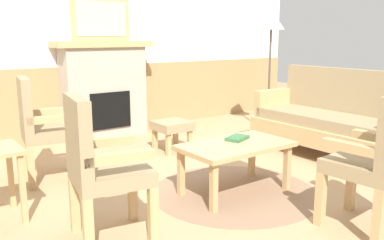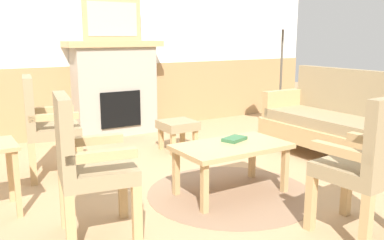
# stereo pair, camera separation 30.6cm
# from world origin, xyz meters

# --- Properties ---
(ground_plane) EXTENTS (14.00, 14.00, 0.00)m
(ground_plane) POSITION_xyz_m (0.00, 0.00, 0.00)
(ground_plane) COLOR tan
(wall_back) EXTENTS (7.20, 0.14, 2.70)m
(wall_back) POSITION_xyz_m (0.00, 2.60, 1.31)
(wall_back) COLOR white
(wall_back) RESTS_ON ground_plane
(fireplace) EXTENTS (1.30, 0.44, 1.28)m
(fireplace) POSITION_xyz_m (0.00, 2.35, 0.65)
(fireplace) COLOR #A39989
(fireplace) RESTS_ON ground_plane
(framed_picture) EXTENTS (0.80, 0.04, 0.56)m
(framed_picture) POSITION_xyz_m (0.00, 2.35, 1.56)
(framed_picture) COLOR tan
(framed_picture) RESTS_ON fireplace
(couch) EXTENTS (0.70, 1.80, 0.98)m
(couch) POSITION_xyz_m (1.66, -0.07, 0.40)
(couch) COLOR tan
(couch) RESTS_ON ground_plane
(coffee_table) EXTENTS (0.96, 0.56, 0.44)m
(coffee_table) POSITION_xyz_m (0.03, -0.25, 0.39)
(coffee_table) COLOR tan
(coffee_table) RESTS_ON ground_plane
(round_rug) EXTENTS (1.45, 1.45, 0.01)m
(round_rug) POSITION_xyz_m (0.03, -0.25, 0.00)
(round_rug) COLOR #896B51
(round_rug) RESTS_ON ground_plane
(book_on_table) EXTENTS (0.25, 0.20, 0.03)m
(book_on_table) POSITION_xyz_m (0.12, -0.16, 0.46)
(book_on_table) COLOR #33663D
(book_on_table) RESTS_ON coffee_table
(footstool) EXTENTS (0.40, 0.40, 0.36)m
(footstool) POSITION_xyz_m (0.32, 1.18, 0.28)
(footstool) COLOR tan
(footstool) RESTS_ON ground_plane
(armchair_near_fireplace) EXTENTS (0.55, 0.55, 0.98)m
(armchair_near_fireplace) POSITION_xyz_m (-1.27, -0.36, 0.54)
(armchair_near_fireplace) COLOR tan
(armchair_near_fireplace) RESTS_ON ground_plane
(armchair_by_window_left) EXTENTS (0.55, 0.55, 0.98)m
(armchair_by_window_left) POSITION_xyz_m (-1.22, 1.05, 0.54)
(armchair_by_window_left) COLOR tan
(armchair_by_window_left) RESTS_ON ground_plane
(armchair_front_left) EXTENTS (0.51, 0.51, 0.98)m
(armchair_front_left) POSITION_xyz_m (0.32, -1.35, 0.54)
(armchair_front_left) COLOR tan
(armchair_front_left) RESTS_ON ground_plane
(floor_lamp_by_couch) EXTENTS (0.36, 0.36, 1.68)m
(floor_lamp_by_couch) POSITION_xyz_m (1.95, 1.19, 1.45)
(floor_lamp_by_couch) COLOR #332D28
(floor_lamp_by_couch) RESTS_ON ground_plane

